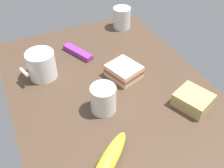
{
  "coord_description": "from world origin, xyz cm",
  "views": [
    {
      "loc": [
        -57.33,
        26.45,
        61.07
      ],
      "look_at": [
        0.0,
        0.0,
        5.0
      ],
      "focal_mm": 42.28,
      "sensor_mm": 36.0,
      "label": 1
    }
  ],
  "objects_px": {
    "glass_of_milk": "(122,19)",
    "snack_bar": "(78,52)",
    "coffee_mug_milky": "(103,98)",
    "sandwich_side": "(193,100)",
    "banana": "(108,162)",
    "sandwich_main": "(124,71)",
    "coffee_mug_black": "(41,65)"
  },
  "relations": [
    {
      "from": "banana",
      "to": "snack_bar",
      "type": "bearing_deg",
      "value": -10.76
    },
    {
      "from": "snack_bar",
      "to": "coffee_mug_milky",
      "type": "bearing_deg",
      "value": 151.24
    },
    {
      "from": "sandwich_side",
      "to": "banana",
      "type": "relative_size",
      "value": 0.72
    },
    {
      "from": "coffee_mug_black",
      "to": "coffee_mug_milky",
      "type": "bearing_deg",
      "value": -151.23
    },
    {
      "from": "glass_of_milk",
      "to": "snack_bar",
      "type": "relative_size",
      "value": 0.66
    },
    {
      "from": "sandwich_side",
      "to": "banana",
      "type": "height_order",
      "value": "sandwich_side"
    },
    {
      "from": "sandwich_main",
      "to": "snack_bar",
      "type": "height_order",
      "value": "sandwich_main"
    },
    {
      "from": "sandwich_main",
      "to": "snack_bar",
      "type": "relative_size",
      "value": 0.94
    },
    {
      "from": "banana",
      "to": "coffee_mug_black",
      "type": "bearing_deg",
      "value": 7.97
    },
    {
      "from": "sandwich_main",
      "to": "banana",
      "type": "distance_m",
      "value": 0.36
    },
    {
      "from": "sandwich_side",
      "to": "snack_bar",
      "type": "distance_m",
      "value": 0.47
    },
    {
      "from": "snack_bar",
      "to": "banana",
      "type": "bearing_deg",
      "value": 145.02
    },
    {
      "from": "sandwich_side",
      "to": "glass_of_milk",
      "type": "distance_m",
      "value": 0.52
    },
    {
      "from": "coffee_mug_black",
      "to": "sandwich_side",
      "type": "relative_size",
      "value": 0.95
    },
    {
      "from": "glass_of_milk",
      "to": "banana",
      "type": "bearing_deg",
      "value": 150.85
    },
    {
      "from": "coffee_mug_black",
      "to": "sandwich_side",
      "type": "xyz_separation_m",
      "value": [
        -0.33,
        -0.38,
        -0.03
      ]
    },
    {
      "from": "coffee_mug_milky",
      "to": "banana",
      "type": "xyz_separation_m",
      "value": [
        -0.19,
        0.07,
        -0.02
      ]
    },
    {
      "from": "sandwich_side",
      "to": "banana",
      "type": "distance_m",
      "value": 0.33
    },
    {
      "from": "coffee_mug_milky",
      "to": "sandwich_side",
      "type": "relative_size",
      "value": 0.74
    },
    {
      "from": "sandwich_side",
      "to": "banana",
      "type": "xyz_separation_m",
      "value": [
        -0.09,
        0.32,
        -0.0
      ]
    },
    {
      "from": "sandwich_side",
      "to": "banana",
      "type": "bearing_deg",
      "value": 104.9
    },
    {
      "from": "sandwich_main",
      "to": "snack_bar",
      "type": "distance_m",
      "value": 0.22
    },
    {
      "from": "glass_of_milk",
      "to": "coffee_mug_milky",
      "type": "bearing_deg",
      "value": 147.45
    },
    {
      "from": "glass_of_milk",
      "to": "snack_bar",
      "type": "distance_m",
      "value": 0.27
    },
    {
      "from": "coffee_mug_milky",
      "to": "snack_bar",
      "type": "distance_m",
      "value": 0.31
    },
    {
      "from": "glass_of_milk",
      "to": "banana",
      "type": "relative_size",
      "value": 0.51
    },
    {
      "from": "sandwich_main",
      "to": "snack_bar",
      "type": "bearing_deg",
      "value": 27.9
    },
    {
      "from": "sandwich_main",
      "to": "glass_of_milk",
      "type": "height_order",
      "value": "glass_of_milk"
    },
    {
      "from": "coffee_mug_black",
      "to": "banana",
      "type": "distance_m",
      "value": 0.42
    },
    {
      "from": "coffee_mug_milky",
      "to": "glass_of_milk",
      "type": "distance_m",
      "value": 0.5
    },
    {
      "from": "coffee_mug_black",
      "to": "glass_of_milk",
      "type": "height_order",
      "value": "coffee_mug_black"
    },
    {
      "from": "sandwich_side",
      "to": "snack_bar",
      "type": "bearing_deg",
      "value": 29.55
    }
  ]
}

